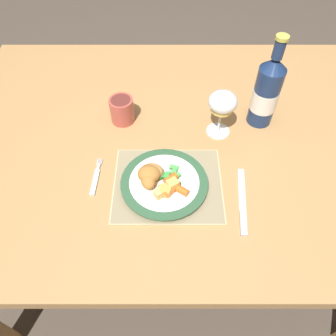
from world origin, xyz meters
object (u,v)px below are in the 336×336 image
table_knife (243,206)px  drinking_cup (122,110)px  dining_table (178,151)px  fork (96,179)px  dinner_plate (165,183)px  wine_glass (223,104)px  bottle (267,92)px

table_knife → drinking_cup: (-0.34, 0.33, 0.04)m
dining_table → fork: (-0.24, -0.18, 0.08)m
dining_table → table_knife: bearing=-58.4°
fork → dinner_plate: bearing=-7.3°
fork → table_knife: (0.40, -0.09, 0.00)m
drinking_cup → dining_table: bearing=-20.4°
dinner_plate → drinking_cup: size_ratio=2.86×
fork → wine_glass: bearing=27.7°
table_knife → wine_glass: size_ratio=1.39×
fork → drinking_cup: (0.06, 0.24, 0.04)m
table_knife → drinking_cup: bearing=135.9°
dinner_plate → drinking_cup: (-0.14, 0.27, 0.03)m
fork → drinking_cup: size_ratio=1.54×
dinner_plate → bottle: size_ratio=0.81×
fork → wine_glass: (0.36, 0.19, 0.11)m
table_knife → bottle: size_ratio=0.72×
dining_table → drinking_cup: bearing=159.6°
bottle → wine_glass: bearing=-159.2°
dinner_plate → wine_glass: (0.17, 0.22, 0.10)m
dining_table → drinking_cup: 0.23m
dinner_plate → drinking_cup: 0.30m
dining_table → dinner_plate: 0.23m
dining_table → dinner_plate: bearing=-102.4°
dining_table → drinking_cup: (-0.18, 0.07, 0.12)m
table_knife → dining_table: bearing=121.6°
dinner_plate → drinking_cup: bearing=116.9°
dining_table → dinner_plate: (-0.04, -0.20, 0.09)m
dining_table → bottle: size_ratio=4.87×
dinner_plate → wine_glass: wine_glass is taller
dinner_plate → table_knife: (0.21, -0.06, -0.01)m
dinner_plate → wine_glass: bearing=51.9°
fork → drinking_cup: drinking_cup is taller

